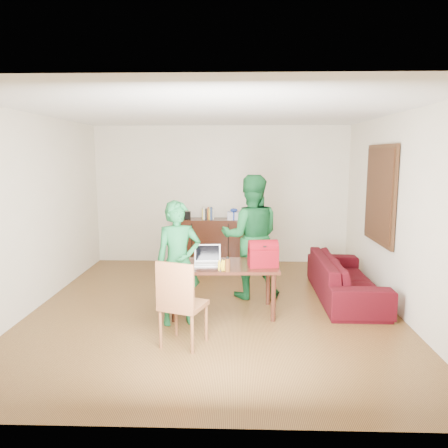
{
  "coord_description": "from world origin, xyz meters",
  "views": [
    {
      "loc": [
        0.32,
        -5.89,
        2.13
      ],
      "look_at": [
        0.14,
        0.03,
        1.2
      ],
      "focal_mm": 35.0,
      "sensor_mm": 36.0,
      "label": 1
    }
  ],
  "objects_px": {
    "table": "(224,270)",
    "sofa": "(345,278)",
    "red_bag": "(263,256)",
    "bottle": "(227,264)",
    "person_near": "(178,263)",
    "person_far": "(251,237)",
    "laptop": "(208,262)",
    "chair": "(183,320)"
  },
  "relations": [
    {
      "from": "table",
      "to": "sofa",
      "type": "distance_m",
      "value": 1.96
    },
    {
      "from": "red_bag",
      "to": "bottle",
      "type": "bearing_deg",
      "value": -156.93
    },
    {
      "from": "person_near",
      "to": "person_far",
      "type": "bearing_deg",
      "value": 32.08
    },
    {
      "from": "person_far",
      "to": "bottle",
      "type": "bearing_deg",
      "value": 71.65
    },
    {
      "from": "laptop",
      "to": "sofa",
      "type": "xyz_separation_m",
      "value": [
        2.02,
        0.72,
        -0.41
      ]
    },
    {
      "from": "person_near",
      "to": "sofa",
      "type": "relative_size",
      "value": 0.74
    },
    {
      "from": "table",
      "to": "person_near",
      "type": "bearing_deg",
      "value": -146.89
    },
    {
      "from": "red_bag",
      "to": "sofa",
      "type": "xyz_separation_m",
      "value": [
        1.29,
        0.77,
        -0.51
      ]
    },
    {
      "from": "table",
      "to": "laptop",
      "type": "relative_size",
      "value": 3.95
    },
    {
      "from": "laptop",
      "to": "sofa",
      "type": "height_order",
      "value": "laptop"
    },
    {
      "from": "laptop",
      "to": "person_far",
      "type": "bearing_deg",
      "value": 47.55
    },
    {
      "from": "person_far",
      "to": "red_bag",
      "type": "xyz_separation_m",
      "value": [
        0.14,
        -0.8,
        -0.11
      ]
    },
    {
      "from": "table",
      "to": "bottle",
      "type": "xyz_separation_m",
      "value": [
        0.06,
        -0.37,
        0.18
      ]
    },
    {
      "from": "chair",
      "to": "person_near",
      "type": "xyz_separation_m",
      "value": [
        -0.13,
        0.66,
        0.5
      ]
    },
    {
      "from": "chair",
      "to": "sofa",
      "type": "height_order",
      "value": "chair"
    },
    {
      "from": "red_bag",
      "to": "sofa",
      "type": "relative_size",
      "value": 0.18
    },
    {
      "from": "table",
      "to": "laptop",
      "type": "bearing_deg",
      "value": -170.38
    },
    {
      "from": "laptop",
      "to": "bottle",
      "type": "distance_m",
      "value": 0.43
    },
    {
      "from": "laptop",
      "to": "red_bag",
      "type": "xyz_separation_m",
      "value": [
        0.74,
        -0.05,
        0.09
      ]
    },
    {
      "from": "bottle",
      "to": "red_bag",
      "type": "bearing_deg",
      "value": 30.92
    },
    {
      "from": "bottle",
      "to": "sofa",
      "type": "relative_size",
      "value": 0.09
    },
    {
      "from": "person_near",
      "to": "laptop",
      "type": "relative_size",
      "value": 4.23
    },
    {
      "from": "table",
      "to": "sofa",
      "type": "xyz_separation_m",
      "value": [
        1.81,
        0.68,
        -0.29
      ]
    },
    {
      "from": "red_bag",
      "to": "chair",
      "type": "bearing_deg",
      "value": -142.55
    },
    {
      "from": "red_bag",
      "to": "table",
      "type": "bearing_deg",
      "value": 162.25
    },
    {
      "from": "person_far",
      "to": "sofa",
      "type": "distance_m",
      "value": 1.55
    },
    {
      "from": "table",
      "to": "chair",
      "type": "bearing_deg",
      "value": -113.98
    },
    {
      "from": "bottle",
      "to": "sofa",
      "type": "xyz_separation_m",
      "value": [
        1.75,
        1.05,
        -0.46
      ]
    },
    {
      "from": "chair",
      "to": "laptop",
      "type": "distance_m",
      "value": 1.11
    },
    {
      "from": "person_far",
      "to": "bottle",
      "type": "height_order",
      "value": "person_far"
    },
    {
      "from": "table",
      "to": "person_far",
      "type": "bearing_deg",
      "value": 59.4
    },
    {
      "from": "table",
      "to": "red_bag",
      "type": "bearing_deg",
      "value": -11.9
    },
    {
      "from": "red_bag",
      "to": "person_near",
      "type": "bearing_deg",
      "value": -172.33
    },
    {
      "from": "person_far",
      "to": "bottle",
      "type": "distance_m",
      "value": 1.14
    },
    {
      "from": "laptop",
      "to": "person_near",
      "type": "bearing_deg",
      "value": -138.74
    },
    {
      "from": "table",
      "to": "red_bag",
      "type": "xyz_separation_m",
      "value": [
        0.52,
        -0.09,
        0.22
      ]
    },
    {
      "from": "bottle",
      "to": "sofa",
      "type": "bearing_deg",
      "value": 30.85
    },
    {
      "from": "bottle",
      "to": "person_far",
      "type": "bearing_deg",
      "value": 73.2
    },
    {
      "from": "person_far",
      "to": "red_bag",
      "type": "height_order",
      "value": "person_far"
    },
    {
      "from": "person_far",
      "to": "laptop",
      "type": "xyz_separation_m",
      "value": [
        -0.6,
        -0.75,
        -0.2
      ]
    },
    {
      "from": "table",
      "to": "person_near",
      "type": "height_order",
      "value": "person_near"
    },
    {
      "from": "table",
      "to": "bottle",
      "type": "height_order",
      "value": "bottle"
    }
  ]
}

